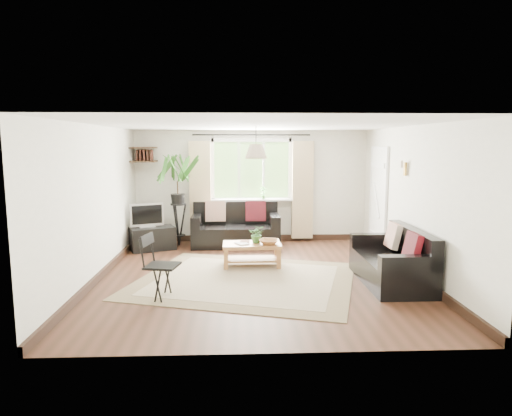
{
  "coord_description": "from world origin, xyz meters",
  "views": [
    {
      "loc": [
        -0.32,
        -7.12,
        2.11
      ],
      "look_at": [
        0.0,
        0.4,
        1.05
      ],
      "focal_mm": 32.0,
      "sensor_mm": 36.0,
      "label": 1
    }
  ],
  "objects_px": {
    "tv_stand": "(153,238)",
    "sofa_right": "(391,258)",
    "folding_chair": "(162,267)",
    "palm_stand": "(178,200)",
    "coffee_table": "(252,255)",
    "sofa_back": "(236,226)"
  },
  "relations": [
    {
      "from": "coffee_table",
      "to": "folding_chair",
      "type": "relative_size",
      "value": 1.12
    },
    {
      "from": "tv_stand",
      "to": "sofa_right",
      "type": "bearing_deg",
      "value": -53.14
    },
    {
      "from": "palm_stand",
      "to": "folding_chair",
      "type": "xyz_separation_m",
      "value": [
        0.2,
        -3.34,
        -0.51
      ]
    },
    {
      "from": "coffee_table",
      "to": "sofa_back",
      "type": "bearing_deg",
      "value": 99.7
    },
    {
      "from": "coffee_table",
      "to": "folding_chair",
      "type": "xyz_separation_m",
      "value": [
        -1.28,
        -1.61,
        0.24
      ]
    },
    {
      "from": "sofa_back",
      "to": "coffee_table",
      "type": "bearing_deg",
      "value": -80.54
    },
    {
      "from": "sofa_back",
      "to": "folding_chair",
      "type": "bearing_deg",
      "value": -107.26
    },
    {
      "from": "coffee_table",
      "to": "folding_chair",
      "type": "distance_m",
      "value": 2.07
    },
    {
      "from": "palm_stand",
      "to": "sofa_back",
      "type": "bearing_deg",
      "value": -3.79
    },
    {
      "from": "palm_stand",
      "to": "tv_stand",
      "type": "bearing_deg",
      "value": -139.8
    },
    {
      "from": "sofa_right",
      "to": "folding_chair",
      "type": "height_order",
      "value": "folding_chair"
    },
    {
      "from": "sofa_right",
      "to": "sofa_back",
      "type": "bearing_deg",
      "value": -139.22
    },
    {
      "from": "sofa_back",
      "to": "tv_stand",
      "type": "relative_size",
      "value": 2.1
    },
    {
      "from": "coffee_table",
      "to": "palm_stand",
      "type": "relative_size",
      "value": 0.52
    },
    {
      "from": "sofa_right",
      "to": "palm_stand",
      "type": "bearing_deg",
      "value": -128.41
    },
    {
      "from": "tv_stand",
      "to": "palm_stand",
      "type": "relative_size",
      "value": 0.45
    },
    {
      "from": "tv_stand",
      "to": "folding_chair",
      "type": "distance_m",
      "value": 3.02
    },
    {
      "from": "coffee_table",
      "to": "palm_stand",
      "type": "distance_m",
      "value": 2.39
    },
    {
      "from": "palm_stand",
      "to": "folding_chair",
      "type": "distance_m",
      "value": 3.38
    },
    {
      "from": "sofa_back",
      "to": "folding_chair",
      "type": "distance_m",
      "value": 3.41
    },
    {
      "from": "palm_stand",
      "to": "folding_chair",
      "type": "bearing_deg",
      "value": -86.62
    },
    {
      "from": "coffee_table",
      "to": "tv_stand",
      "type": "height_order",
      "value": "tv_stand"
    }
  ]
}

